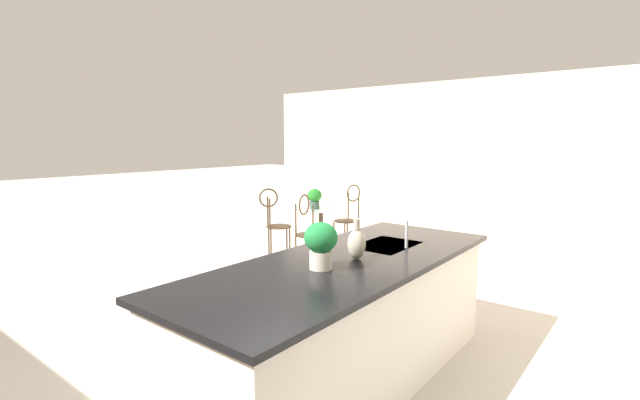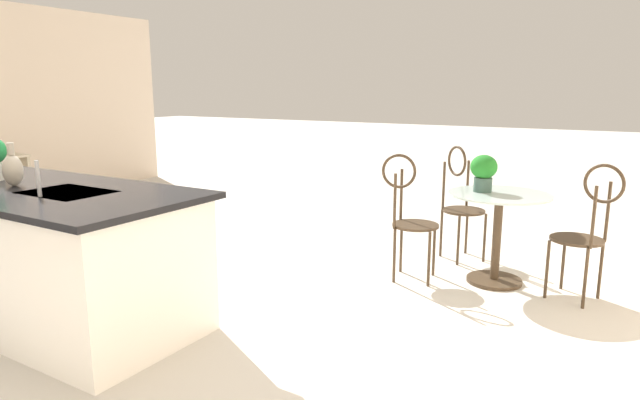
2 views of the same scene
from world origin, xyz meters
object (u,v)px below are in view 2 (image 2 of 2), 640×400
object	(u,v)px
chair_toward_desk	(409,211)
potted_plant_on_table	(484,171)
bistro_table	(497,229)
chair_by_island	(586,226)
vase_on_counter	(13,170)
chair_near_window	(461,198)

from	to	relation	value
chair_toward_desk	potted_plant_on_table	size ratio (longest dim) A/B	3.48
bistro_table	chair_toward_desk	distance (m)	0.72
chair_toward_desk	potted_plant_on_table	world-z (taller)	chair_toward_desk
chair_toward_desk	chair_by_island	bearing A→B (deg)	-170.82
bistro_table	chair_by_island	xyz separation A→B (m)	(-0.65, 0.07, 0.13)
chair_toward_desk	vase_on_counter	bearing A→B (deg)	46.73
chair_toward_desk	potted_plant_on_table	bearing A→B (deg)	-150.67
bistro_table	chair_toward_desk	size ratio (longest dim) A/B	0.77
chair_by_island	chair_near_window	bearing A→B (deg)	-27.64
chair_near_window	vase_on_counter	xyz separation A→B (m)	(2.16, 2.89, 0.46)
chair_near_window	chair_toward_desk	world-z (taller)	same
bistro_table	chair_near_window	distance (m)	0.70
chair_near_window	vase_on_counter	distance (m)	3.64
chair_by_island	vase_on_counter	xyz separation A→B (m)	(3.27, 2.31, 0.46)
chair_near_window	potted_plant_on_table	bearing A→B (deg)	122.73
chair_near_window	vase_on_counter	world-z (taller)	vase_on_counter
chair_by_island	vase_on_counter	distance (m)	4.03
chair_toward_desk	chair_near_window	bearing A→B (deg)	-103.31
potted_plant_on_table	vase_on_counter	distance (m)	3.45
potted_plant_on_table	vase_on_counter	xyz separation A→B (m)	(2.49, 2.38, 0.12)
chair_by_island	chair_toward_desk	xyz separation A→B (m)	(1.30, 0.21, 0.00)
chair_by_island	vase_on_counter	bearing A→B (deg)	35.19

